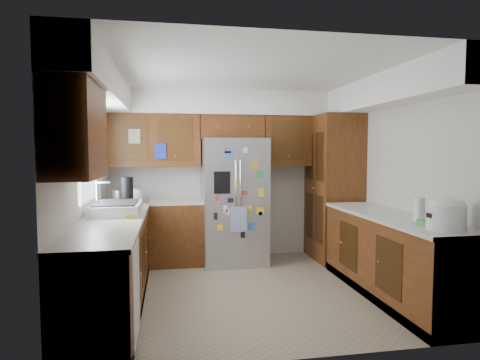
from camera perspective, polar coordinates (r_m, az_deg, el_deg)
The scene contains 12 objects.
floor at distance 4.85m, azimuth 1.47°, elevation -15.38°, with size 3.60×3.60×0.00m, color tan.
room_shell at distance 4.92m, azimuth -0.55°, elevation 6.49°, with size 3.64×3.24×2.52m.
left_counter_run at distance 4.68m, azimuth -15.44°, elevation -10.74°, with size 1.36×3.20×0.92m.
right_counter_run at distance 4.82m, azimuth 20.74°, elevation -10.52°, with size 0.63×2.25×0.92m.
pantry at distance 6.15m, azimuth 13.15°, elevation -1.09°, with size 0.60×0.90×2.15m, color #48260E.
fridge at distance 5.80m, azimuth -0.87°, elevation -3.02°, with size 0.90×0.79×1.80m.
bridge_cabinet at distance 5.99m, azimuth -1.23°, elevation 7.50°, with size 0.96×0.34×0.35m, color #48260E.
fridge_top_items at distance 5.97m, azimuth -1.50°, elevation 10.39°, with size 0.70×0.32×0.27m.
sink_assembly at distance 4.66m, azimuth -17.18°, elevation -3.85°, with size 0.52×0.71×0.37m.
left_counter_clutter at distance 5.39m, azimuth -15.66°, elevation -2.10°, with size 0.38×0.90×0.38m.
rice_cooker at distance 4.00m, azimuth 27.26°, elevation -4.16°, with size 0.34×0.33×0.29m.
paper_towel at distance 4.39m, azimuth 24.16°, elevation -3.82°, with size 0.11×0.11×0.24m, color white.
Camera 1 is at (-0.91, -4.48, 1.61)m, focal length 30.00 mm.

